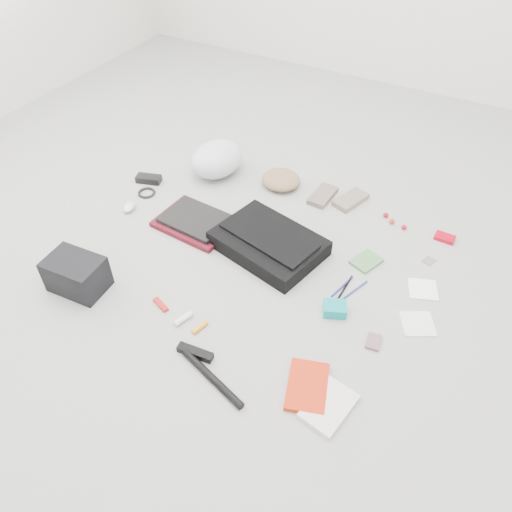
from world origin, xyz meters
The scene contains 33 objects.
ground_plane centered at (0.00, 0.00, 0.00)m, with size 4.00×4.00×0.00m, color gray.
messenger_bag centered at (0.00, 0.11, 0.04)m, with size 0.45×0.32×0.08m, color black.
bag_flap centered at (0.00, 0.11, 0.08)m, with size 0.42×0.19×0.01m, color black.
laptop_sleeve centered at (-0.37, 0.10, 0.01)m, with size 0.34×0.26×0.02m, color #540E1A.
laptop centered at (-0.37, 0.10, 0.03)m, with size 0.29×0.21×0.02m, color black.
bike_helmet centered at (-0.51, 0.51, 0.09)m, with size 0.24×0.29×0.18m, color silver.
beanie centered at (-0.17, 0.57, 0.03)m, with size 0.20×0.19×0.07m, color #8D6C4E.
mitten_left centered at (0.06, 0.57, 0.01)m, with size 0.09×0.18×0.03m, color #73615A.
mitten_right centered at (0.20, 0.61, 0.01)m, with size 0.09×0.18×0.03m, color slate.
power_brick centered at (-0.78, 0.27, 0.02)m, with size 0.13×0.06×0.03m, color black.
cable_coil centered at (-0.73, 0.18, 0.01)m, with size 0.09×0.09×0.01m, color black.
mouse centered at (-0.72, 0.04, 0.02)m, with size 0.05×0.09×0.03m, color silver.
camera_bag centered at (-0.57, -0.46, 0.07)m, with size 0.22×0.16×0.15m, color black.
multitool centered at (-0.22, -0.38, 0.01)m, with size 0.08×0.02×0.01m, color #A81613.
toiletry_tube_white centered at (-0.10, -0.40, 0.01)m, with size 0.02×0.02×0.08m, color silver.
toiletry_tube_orange centered at (-0.02, -0.41, 0.01)m, with size 0.02×0.02×0.07m, color orange.
u_lock centered at (0.03, -0.51, 0.01)m, with size 0.14×0.03×0.03m, color black.
bike_pump centered at (0.14, -0.57, 0.01)m, with size 0.03×0.03×0.30m, color black.
book_red centered at (0.44, -0.45, 0.01)m, with size 0.13×0.20×0.02m, color red.
book_white centered at (0.54, -0.48, 0.01)m, with size 0.13×0.19×0.02m, color beige.
notepad centered at (0.41, 0.24, 0.01)m, with size 0.09×0.12×0.01m, color #447B46.
pen_blue centered at (0.37, 0.05, 0.00)m, with size 0.01×0.01×0.15m, color navy.
pen_black centered at (0.38, 0.05, 0.00)m, with size 0.01×0.01×0.15m, color black.
pen_navy centered at (0.43, 0.06, 0.00)m, with size 0.01×0.01×0.14m, color navy.
accordion_wallet centered at (0.40, -0.09, 0.02)m, with size 0.09×0.07×0.04m, color #0E949E.
card_deck centered at (0.58, -0.16, 0.01)m, with size 0.05×0.07×0.01m, color #7E5465.
napkin_top centered at (0.67, 0.20, 0.00)m, with size 0.11×0.11×0.01m, color white.
napkin_bottom centered at (0.70, 0.01, 0.00)m, with size 0.12×0.12×0.01m, color silver.
lollipop_a centered at (0.39, 0.58, 0.01)m, with size 0.02×0.02×0.02m, color #B60517.
lollipop_b centered at (0.43, 0.55, 0.01)m, with size 0.03×0.03×0.03m, color red.
lollipop_c centered at (0.49, 0.53, 0.01)m, with size 0.02×0.02×0.02m, color #B50320.
altoids_tin centered at (0.67, 0.55, 0.01)m, with size 0.09×0.06×0.02m, color #A60617.
stamp_sheet centered at (0.65, 0.38, 0.00)m, with size 0.04×0.05×0.00m, color gray.
Camera 1 is at (0.73, -1.34, 1.49)m, focal length 35.00 mm.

